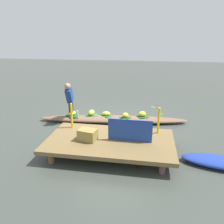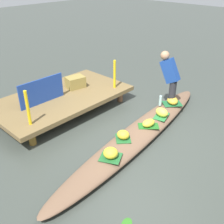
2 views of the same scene
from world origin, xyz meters
name	(u,v)px [view 2 (image 2 of 2)]	position (x,y,z in m)	size (l,w,h in m)	color
canal_water	(138,138)	(0.00, 0.00, 0.00)	(40.00, 40.00, 0.00)	#3A413A
dock_platform	(62,98)	(-0.27, 2.11, 0.31)	(3.20, 1.80, 0.37)	brown
vendor_boat	(139,134)	(0.00, 0.00, 0.10)	(5.10, 0.63, 0.20)	brown
leaf_mat_0	(148,126)	(0.24, -0.05, 0.21)	(0.41, 0.24, 0.01)	#206420
banana_bunch_0	(149,123)	(0.24, -0.05, 0.28)	(0.29, 0.18, 0.15)	yellow
leaf_mat_1	(123,138)	(-0.44, 0.03, 0.21)	(0.33, 0.27, 0.01)	#20602B
banana_bunch_1	(123,135)	(-0.44, 0.03, 0.29)	(0.24, 0.21, 0.17)	gold
leaf_mat_2	(111,157)	(-1.00, -0.18, 0.21)	(0.35, 0.32, 0.01)	#21602C
banana_bunch_2	(111,153)	(-1.00, -0.18, 0.30)	(0.25, 0.24, 0.18)	gold
leaf_mat_3	(172,104)	(1.43, 0.13, 0.21)	(0.43, 0.31, 0.01)	#1D5D31
banana_bunch_3	(172,101)	(1.43, 0.13, 0.29)	(0.30, 0.24, 0.16)	gold
leaf_mat_4	(161,116)	(0.76, -0.02, 0.21)	(0.40, 0.26, 0.01)	#287538
banana_bunch_4	(162,112)	(0.76, -0.02, 0.30)	(0.29, 0.20, 0.19)	yellow
vendor_person	(170,75)	(1.42, 0.27, 0.89)	(0.23, 0.51, 1.21)	#28282D
water_bottle	(160,101)	(1.17, 0.29, 0.32)	(0.06, 0.06, 0.24)	#ACD7D5
market_banner	(42,91)	(-0.77, 2.11, 0.65)	(1.09, 0.03, 0.56)	#1D3D93
railing_post_west	(28,108)	(-1.47, 1.51, 0.72)	(0.06, 0.06, 0.71)	yellow
railing_post_east	(115,74)	(0.93, 1.51, 0.72)	(0.06, 0.06, 0.71)	yellow
produce_crate	(75,82)	(0.27, 2.23, 0.51)	(0.44, 0.32, 0.28)	olive
drifting_plant_0	(127,224)	(-1.70, -1.13, 0.00)	(0.21, 0.14, 0.01)	#2E721F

